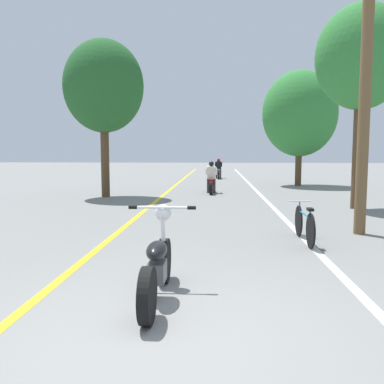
% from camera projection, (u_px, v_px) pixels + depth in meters
% --- Properties ---
extents(ground_plane, '(120.00, 120.00, 0.00)m').
position_uv_depth(ground_plane, '(169.00, 333.00, 3.96)').
color(ground_plane, slate).
extents(lane_stripe_center, '(0.14, 48.00, 0.01)m').
position_uv_depth(lane_stripe_center, '(165.00, 194.00, 16.87)').
color(lane_stripe_center, yellow).
rests_on(lane_stripe_center, ground).
extents(lane_stripe_edge, '(0.14, 48.00, 0.01)m').
position_uv_depth(lane_stripe_edge, '(260.00, 195.00, 16.62)').
color(lane_stripe_edge, white).
rests_on(lane_stripe_edge, ground).
extents(utility_pole, '(1.10, 0.24, 6.96)m').
position_uv_depth(utility_pole, '(366.00, 64.00, 8.40)').
color(utility_pole, brown).
rests_on(utility_pole, ground).
extents(roadside_tree_right_near, '(2.74, 2.46, 6.17)m').
position_uv_depth(roadside_tree_right_near, '(362.00, 58.00, 12.18)').
color(roadside_tree_right_near, '#513A23').
rests_on(roadside_tree_right_near, ground).
extents(roadside_tree_right_far, '(3.78, 3.41, 5.86)m').
position_uv_depth(roadside_tree_right_far, '(300.00, 114.00, 20.62)').
color(roadside_tree_right_far, '#513A23').
rests_on(roadside_tree_right_far, ground).
extents(roadside_tree_left, '(3.06, 2.75, 6.01)m').
position_uv_depth(roadside_tree_left, '(104.00, 87.00, 15.47)').
color(roadside_tree_left, '#513A23').
rests_on(roadside_tree_left, ground).
extents(motorcycle_foreground, '(0.87, 1.95, 1.08)m').
position_uv_depth(motorcycle_foreground, '(158.00, 264.00, 4.87)').
color(motorcycle_foreground, black).
rests_on(motorcycle_foreground, ground).
extents(motorcycle_rider_lead, '(0.50, 2.01, 1.35)m').
position_uv_depth(motorcycle_rider_lead, '(211.00, 181.00, 17.30)').
color(motorcycle_rider_lead, black).
rests_on(motorcycle_rider_lead, ground).
extents(motorcycle_rider_far, '(0.50, 1.99, 1.32)m').
position_uv_depth(motorcycle_rider_far, '(218.00, 171.00, 26.55)').
color(motorcycle_rider_far, black).
rests_on(motorcycle_rider_far, ground).
extents(bicycle_parked, '(0.44, 1.74, 0.76)m').
position_uv_depth(bicycle_parked, '(304.00, 224.00, 7.93)').
color(bicycle_parked, black).
rests_on(bicycle_parked, ground).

